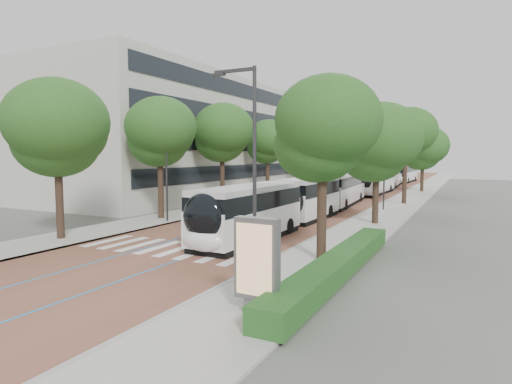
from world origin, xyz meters
TOP-DOWN VIEW (x-y plane):
  - ground at (0.00, 0.00)m, footprint 160.00×160.00m
  - road at (0.00, 40.00)m, footprint 11.00×140.00m
  - sidewalk_left at (-7.50, 40.00)m, footprint 4.00×140.00m
  - sidewalk_right at (7.50, 40.00)m, footprint 4.00×140.00m
  - kerb_left at (-5.60, 40.00)m, footprint 0.20×140.00m
  - kerb_right at (5.60, 40.00)m, footprint 0.20×140.00m
  - zebra_crossing at (0.20, 1.00)m, footprint 10.55×3.60m
  - lane_line_left at (-1.60, 40.00)m, footprint 0.12×126.00m
  - lane_line_right at (1.60, 40.00)m, footprint 0.12×126.00m
  - office_building at (-19.47, 28.00)m, footprint 18.11×40.00m
  - hedge at (9.10, 0.00)m, footprint 1.20×14.00m
  - streetlight_near at (6.62, -3.00)m, footprint 1.82×0.20m
  - streetlight_far at (6.62, 22.00)m, footprint 1.82×0.20m
  - lamp_post_left at (-6.10, 8.00)m, footprint 0.14×0.14m
  - trees_left at (-7.50, 26.26)m, footprint 6.46×60.73m
  - trees_right at (7.70, 25.02)m, footprint 6.02×47.40m
  - lead_bus at (2.47, 8.64)m, footprint 2.83×18.44m
  - bus_queued_0 at (2.24, 24.25)m, footprint 3.25×12.52m
  - bus_queued_1 at (2.64, 37.77)m, footprint 2.98×12.48m
  - bus_queued_2 at (2.23, 50.90)m, footprint 3.13×12.51m
  - bus_queued_3 at (2.61, 64.39)m, footprint 2.94×12.48m
  - ad_panel at (8.08, -5.33)m, footprint 1.43×0.56m

SIDE VIEW (x-z plane):
  - ground at x=0.00m, z-range 0.00..0.00m
  - road at x=0.00m, z-range 0.00..0.02m
  - lane_line_left at x=-1.60m, z-range 0.02..0.03m
  - lane_line_right at x=1.60m, z-range 0.02..0.03m
  - zebra_crossing at x=0.20m, z-range 0.02..0.03m
  - sidewalk_left at x=-7.50m, z-range 0.00..0.12m
  - sidewalk_right at x=7.50m, z-range 0.00..0.12m
  - kerb_left at x=-5.60m, z-range -0.01..0.13m
  - kerb_right at x=5.60m, z-range -0.01..0.13m
  - hedge at x=9.10m, z-range 0.12..0.92m
  - bus_queued_0 at x=2.24m, z-range 0.02..3.22m
  - bus_queued_1 at x=2.64m, z-range 0.02..3.22m
  - bus_queued_2 at x=2.23m, z-range 0.02..3.22m
  - bus_queued_3 at x=2.61m, z-range 0.02..3.22m
  - lead_bus at x=2.47m, z-range 0.03..3.23m
  - ad_panel at x=8.08m, z-range 0.19..3.15m
  - lamp_post_left at x=-6.10m, z-range 0.12..8.12m
  - streetlight_near at x=6.62m, z-range 0.82..8.82m
  - streetlight_far at x=6.62m, z-range 0.82..8.82m
  - trees_right at x=7.70m, z-range 1.37..10.40m
  - trees_left at x=-7.50m, z-range 1.78..11.15m
  - office_building at x=-19.47m, z-range 0.00..14.00m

